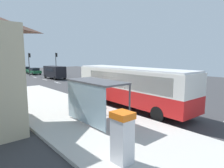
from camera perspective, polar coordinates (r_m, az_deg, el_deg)
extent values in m
cube|color=#38383A|center=(26.77, -11.80, -0.81)|extent=(56.00, 92.00, 0.04)
cube|color=beige|center=(13.47, -10.68, -9.27)|extent=(6.20, 30.00, 0.18)
cube|color=silver|center=(15.92, 16.65, -7.06)|extent=(0.16, 2.20, 0.01)
cube|color=silver|center=(18.97, 3.81, -4.27)|extent=(0.16, 2.20, 0.01)
cube|color=silver|center=(22.73, -5.09, -2.19)|extent=(0.16, 2.20, 0.01)
cube|color=silver|center=(26.89, -11.33, -0.70)|extent=(0.16, 2.20, 0.01)
cube|color=silver|center=(31.30, -15.86, 0.39)|extent=(0.16, 2.20, 0.01)
cube|color=silver|center=(35.86, -19.26, 1.21)|extent=(0.16, 2.20, 0.01)
cube|color=silver|center=(40.53, -21.88, 1.84)|extent=(0.16, 2.20, 0.01)
cube|color=red|center=(15.66, 5.26, -2.97)|extent=(2.86, 11.08, 1.15)
cube|color=silver|center=(15.46, 5.32, 1.76)|extent=(2.86, 11.08, 1.45)
cube|color=silver|center=(15.39, 5.36, 4.63)|extent=(2.73, 10.85, 0.12)
cube|color=black|center=(19.72, -5.81, 2.94)|extent=(2.30, 0.20, 1.22)
cube|color=black|center=(14.28, 3.24, 0.96)|extent=(0.36, 8.58, 1.10)
cylinder|color=black|center=(18.08, -6.04, -3.32)|extent=(0.31, 1.01, 1.00)
cylinder|color=black|center=(19.38, -0.42, -2.50)|extent=(0.31, 1.01, 1.00)
cylinder|color=black|center=(12.59, 13.39, -8.66)|extent=(0.31, 1.01, 1.00)
cylinder|color=black|center=(14.39, 18.95, -6.75)|extent=(0.31, 1.01, 1.00)
cube|color=black|center=(36.63, -16.60, 3.53)|extent=(2.07, 5.22, 1.96)
cube|color=black|center=(36.60, -16.62, 4.06)|extent=(2.08, 3.15, 0.44)
cylinder|color=black|center=(35.33, -13.84, 1.88)|extent=(0.23, 0.68, 0.68)
cylinder|color=black|center=(34.53, -16.48, 1.64)|extent=(0.23, 0.68, 0.68)
cylinder|color=black|center=(38.90, -16.59, 2.34)|extent=(0.23, 0.68, 0.68)
cylinder|color=black|center=(38.18, -19.04, 2.12)|extent=(0.23, 0.68, 0.68)
cube|color=#195933|center=(52.78, -24.20, 3.73)|extent=(1.89, 4.44, 0.60)
cube|color=black|center=(52.93, -24.31, 4.39)|extent=(1.63, 2.41, 0.60)
cylinder|color=black|center=(51.64, -22.80, 3.39)|extent=(0.21, 0.64, 0.64)
cylinder|color=black|center=(51.13, -24.53, 3.25)|extent=(0.21, 0.64, 0.64)
cylinder|color=black|center=(54.48, -23.85, 3.55)|extent=(0.21, 0.64, 0.64)
cylinder|color=black|center=(53.99, -25.50, 3.42)|extent=(0.21, 0.64, 0.64)
cube|color=#195933|center=(47.06, -22.07, 3.39)|extent=(1.93, 4.45, 0.60)
cube|color=black|center=(46.84, -22.03, 4.11)|extent=(1.66, 2.42, 0.60)
cylinder|color=black|center=(48.22, -23.60, 3.05)|extent=(0.22, 0.65, 0.64)
cylinder|color=black|center=(48.78, -21.78, 3.20)|extent=(0.22, 0.65, 0.64)
cylinder|color=black|center=(45.40, -22.35, 2.84)|extent=(0.22, 0.65, 0.64)
cylinder|color=black|center=(45.99, -20.44, 3.00)|extent=(0.22, 0.65, 0.64)
cube|color=silver|center=(7.41, 3.05, -16.35)|extent=(0.60, 0.70, 1.70)
cube|color=orange|center=(7.06, 3.11, -9.18)|extent=(0.66, 0.76, 0.24)
cube|color=black|center=(7.50, 4.83, -13.78)|extent=(0.03, 0.36, 0.44)
cylinder|color=red|center=(15.10, -4.99, -5.02)|extent=(0.52, 0.52, 0.95)
cylinder|color=yellow|center=(15.66, -6.49, -4.56)|extent=(0.52, 0.52, 0.95)
cylinder|color=blue|center=(16.23, -7.89, -4.13)|extent=(0.52, 0.52, 0.95)
cylinder|color=green|center=(16.81, -9.20, -3.73)|extent=(0.52, 0.52, 0.95)
cylinder|color=#2D2D2D|center=(43.55, -16.21, 5.70)|extent=(0.14, 0.14, 4.85)
cube|color=black|center=(43.61, -16.05, 8.24)|extent=(0.24, 0.28, 0.84)
sphere|color=#360606|center=(43.66, -15.92, 8.61)|extent=(0.16, 0.16, 0.16)
sphere|color=#3C2C03|center=(43.66, -15.91, 8.25)|extent=(0.16, 0.16, 0.16)
sphere|color=green|center=(43.66, -15.89, 7.88)|extent=(0.16, 0.16, 0.16)
cylinder|color=#2D2D2D|center=(41.49, -27.58, 5.17)|extent=(0.14, 0.14, 5.11)
cube|color=black|center=(41.51, -27.47, 8.02)|extent=(0.24, 0.28, 0.84)
sphere|color=red|center=(41.55, -27.33, 8.41)|extent=(0.16, 0.16, 0.16)
sphere|color=#3C2C03|center=(41.54, -27.31, 8.03)|extent=(0.16, 0.16, 0.16)
sphere|color=black|center=(41.54, -27.28, 7.64)|extent=(0.16, 0.16, 0.16)
cylinder|color=#2D2D2D|center=(43.20, -23.28, 5.28)|extent=(0.14, 0.14, 4.76)
cube|color=black|center=(43.23, -23.15, 7.78)|extent=(0.24, 0.28, 0.84)
sphere|color=red|center=(43.27, -23.02, 8.16)|extent=(0.16, 0.16, 0.16)
sphere|color=#3C2C03|center=(43.27, -23.00, 7.79)|extent=(0.16, 0.16, 0.16)
sphere|color=black|center=(43.27, -22.97, 7.42)|extent=(0.16, 0.16, 0.16)
cube|color=#4C4C51|center=(11.41, -4.57, 0.76)|extent=(1.80, 4.00, 0.10)
cube|color=#8CA5B2|center=(11.16, -8.04, -5.74)|extent=(0.06, 3.80, 2.30)
cylinder|color=#4C4C51|center=(10.79, 5.22, -6.35)|extent=(0.10, 0.10, 2.44)
cylinder|color=#4C4C51|center=(13.63, -6.37, -3.28)|extent=(0.10, 0.10, 2.44)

